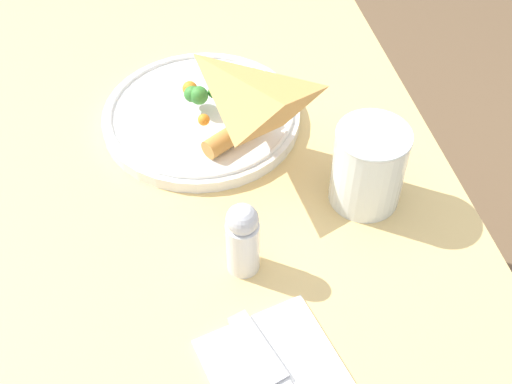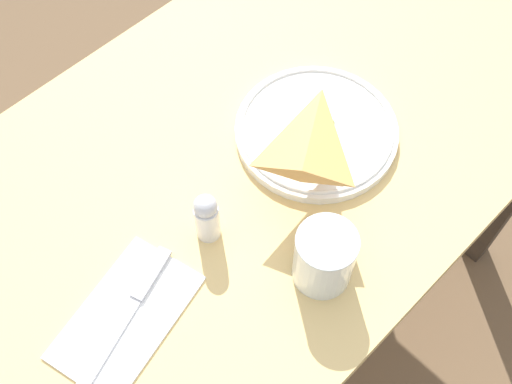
{
  "view_description": "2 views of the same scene",
  "coord_description": "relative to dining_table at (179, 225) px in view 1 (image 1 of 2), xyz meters",
  "views": [
    {
      "loc": [
        0.56,
        -0.01,
        1.31
      ],
      "look_at": [
        0.13,
        0.08,
        0.82
      ],
      "focal_mm": 45.0,
      "sensor_mm": 36.0,
      "label": 1
    },
    {
      "loc": [
        0.41,
        0.4,
        1.57
      ],
      "look_at": [
        0.1,
        0.08,
        0.81
      ],
      "focal_mm": 45.0,
      "sensor_mm": 36.0,
      "label": 2
    }
  ],
  "objects": [
    {
      "name": "dining_table",
      "position": [
        0.0,
        0.0,
        0.0
      ],
      "size": [
        1.16,
        0.67,
        0.76
      ],
      "color": "#DBB770",
      "rests_on": "ground_plane"
    },
    {
      "name": "milk_glass",
      "position": [
        0.1,
        0.21,
        0.17
      ],
      "size": [
        0.08,
        0.08,
        0.1
      ],
      "color": "white",
      "rests_on": "dining_table"
    },
    {
      "name": "salt_shaker",
      "position": [
        0.17,
        0.06,
        0.17
      ],
      "size": [
        0.03,
        0.03,
        0.09
      ],
      "color": "silver",
      "rests_on": "dining_table"
    },
    {
      "name": "plate_pizza",
      "position": [
        -0.07,
        0.05,
        0.14
      ],
      "size": [
        0.25,
        0.25,
        0.05
      ],
      "color": "white",
      "rests_on": "dining_table"
    }
  ]
}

